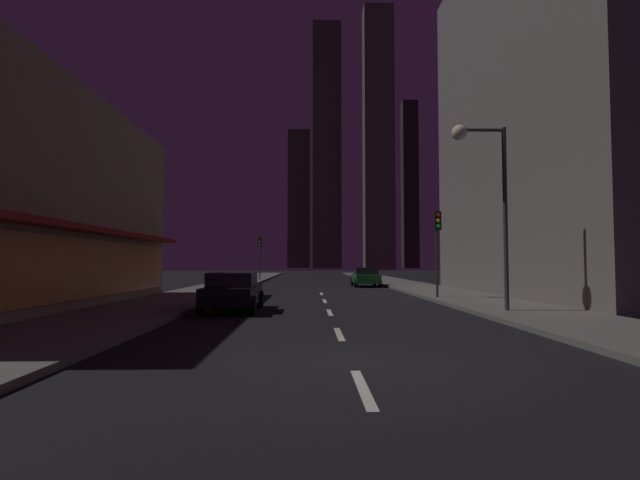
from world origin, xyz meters
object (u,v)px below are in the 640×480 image
traffic_light_far_left (260,249)px  traffic_light_near_right (437,234)px  street_lamp_right (482,171)px  car_parked_far (366,277)px  fire_hydrant_far_left (236,282)px  car_parked_near (233,291)px

traffic_light_far_left → traffic_light_near_right: bearing=-65.2°
traffic_light_near_right → street_lamp_right: street_lamp_right is taller
traffic_light_far_left → car_parked_far: bearing=-49.4°
fire_hydrant_far_left → street_lamp_right: bearing=-56.7°
fire_hydrant_far_left → street_lamp_right: size_ratio=0.10×
traffic_light_far_left → street_lamp_right: (10.88, -30.11, 1.87)m
fire_hydrant_far_left → street_lamp_right: (11.28, -17.20, 4.61)m
car_parked_near → car_parked_far: size_ratio=1.00×
traffic_light_near_right → street_lamp_right: (-0.12, -6.31, 1.87)m
car_parked_far → street_lamp_right: bearing=-84.8°
car_parked_far → street_lamp_right: 20.06m
street_lamp_right → traffic_light_near_right: bearing=88.9°
fire_hydrant_far_left → street_lamp_right: 21.08m
fire_hydrant_far_left → car_parked_near: bearing=-81.7°
car_parked_near → traffic_light_far_left: size_ratio=1.01×
car_parked_near → street_lamp_right: size_ratio=0.64×
car_parked_far → traffic_light_far_left: size_ratio=1.01×
traffic_light_near_right → traffic_light_far_left: bearing=114.8°
fire_hydrant_far_left → traffic_light_far_left: size_ratio=0.16×
car_parked_far → street_lamp_right: size_ratio=0.64×
car_parked_far → fire_hydrant_far_left: car_parked_far is taller
car_parked_near → car_parked_far: bearing=68.4°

